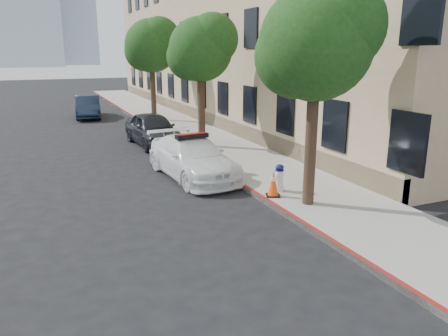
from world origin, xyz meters
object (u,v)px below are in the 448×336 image
at_px(parked_car_mid, 153,129).
at_px(parked_car_far, 88,107).
at_px(police_car, 192,157).
at_px(traffic_cone, 273,184).
at_px(fire_hydrant, 279,178).

distance_m(parked_car_mid, parked_car_far, 9.92).
bearing_deg(parked_car_far, police_car, -78.13).
height_order(parked_car_mid, traffic_cone, parked_car_mid).
distance_m(police_car, parked_car_far, 15.41).
bearing_deg(police_car, traffic_cone, -73.60).
distance_m(parked_car_far, traffic_cone, 18.75).
bearing_deg(fire_hydrant, traffic_cone, -158.79).
height_order(parked_car_far, fire_hydrant, parked_car_far).
relative_size(police_car, parked_car_far, 1.14).
bearing_deg(parked_car_mid, fire_hydrant, -83.25).
distance_m(police_car, parked_car_mid, 5.54).
xyz_separation_m(parked_car_mid, parked_car_far, (-1.66, 9.78, -0.04)).
bearing_deg(police_car, fire_hydrant, -64.96).
xyz_separation_m(police_car, parked_car_mid, (0.10, 5.54, 0.05)).
height_order(fire_hydrant, traffic_cone, fire_hydrant).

